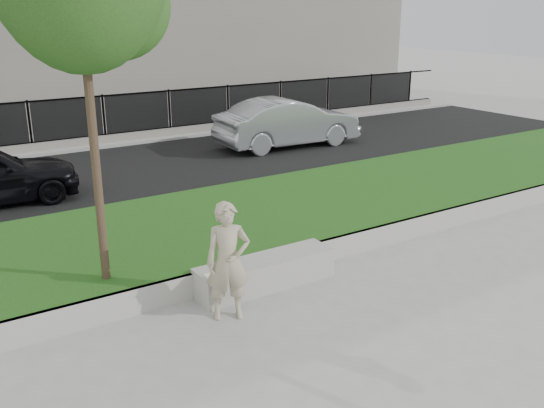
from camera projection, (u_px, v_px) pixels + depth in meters
ground at (273, 313)px, 8.64m from camera, size 90.00×90.00×0.00m
grass_bank at (183, 236)px, 10.97m from camera, size 34.00×4.00×0.40m
grass_kerb at (237, 274)px, 9.41m from camera, size 34.00×0.08×0.40m
street at (90, 178)px, 15.40m from camera, size 34.00×7.00×0.04m
far_pavement at (46, 145)px, 18.97m from camera, size 34.00×3.00×0.12m
iron_fence at (52, 135)px, 18.02m from camera, size 32.00×0.30×1.50m
stone_bench at (265, 272)px, 9.40m from camera, size 2.28×0.57×0.47m
man at (228, 261)px, 8.28m from camera, size 0.72×0.60×1.68m
book at (213, 275)px, 8.71m from camera, size 0.23×0.17×0.03m
car_silver at (288, 123)px, 18.60m from camera, size 4.57×1.78×1.48m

